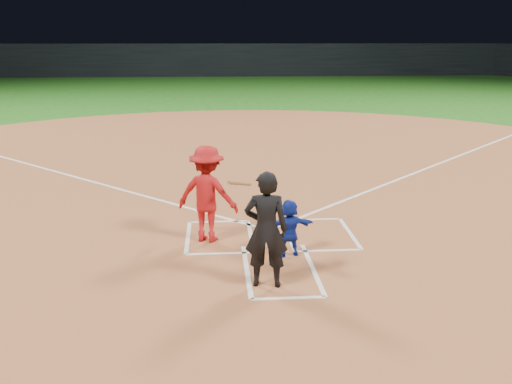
{
  "coord_description": "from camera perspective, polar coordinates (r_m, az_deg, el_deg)",
  "views": [
    {
      "loc": [
        -1.07,
        -10.46,
        3.73
      ],
      "look_at": [
        -0.3,
        -0.4,
        1.0
      ],
      "focal_mm": 40.0,
      "sensor_mm": 36.0,
      "label": 1
    }
  ],
  "objects": [
    {
      "name": "ground",
      "position": [
        11.16,
        1.38,
        -4.39
      ],
      "size": [
        120.0,
        120.0,
        0.0
      ],
      "primitive_type": "plane",
      "color": "#1B5816",
      "rests_on": "ground"
    },
    {
      "name": "home_plate_dirt",
      "position": [
        16.91,
        -0.63,
        2.42
      ],
      "size": [
        28.0,
        28.0,
        0.01
      ],
      "primitive_type": "cylinder",
      "color": "#955431",
      "rests_on": "ground"
    },
    {
      "name": "stadium_wall_far",
      "position": [
        58.51,
        -3.39,
        13.04
      ],
      "size": [
        80.0,
        1.2,
        3.2
      ],
      "primitive_type": "cube",
      "color": "black",
      "rests_on": "ground"
    },
    {
      "name": "home_plate",
      "position": [
        11.15,
        1.38,
        -4.3
      ],
      "size": [
        0.6,
        0.6,
        0.02
      ],
      "primitive_type": "cylinder",
      "rotation": [
        0.0,
        0.0,
        3.14
      ],
      "color": "silver",
      "rests_on": "home_plate_dirt"
    },
    {
      "name": "catcher",
      "position": [
        10.01,
        3.33,
        -3.59
      ],
      "size": [
        0.99,
        0.48,
        1.02
      ],
      "primitive_type": "imported",
      "rotation": [
        0.0,
        0.0,
        3.33
      ],
      "color": "#132AA2",
      "rests_on": "home_plate_dirt"
    },
    {
      "name": "umpire",
      "position": [
        8.66,
        1.01,
        -3.78
      ],
      "size": [
        0.72,
        0.52,
        1.82
      ],
      "primitive_type": "imported",
      "rotation": [
        0.0,
        0.0,
        3.01
      ],
      "color": "black",
      "rests_on": "home_plate_dirt"
    },
    {
      "name": "chalk_markings",
      "position": [
        16.22,
        -0.47,
        1.9
      ],
      "size": [
        28.35,
        17.32,
        0.01
      ],
      "color": "white",
      "rests_on": "home_plate_dirt"
    },
    {
      "name": "batter_at_plate",
      "position": [
        10.66,
        -4.89,
        -0.2
      ],
      "size": [
        1.51,
        1.05,
        1.82
      ],
      "color": "#B01316",
      "rests_on": "home_plate_dirt"
    }
  ]
}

